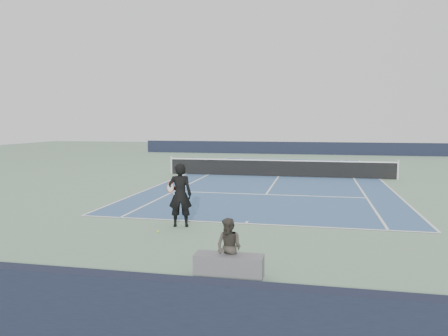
% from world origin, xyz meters
% --- Properties ---
extents(ground, '(80.00, 80.00, 0.00)m').
position_xyz_m(ground, '(0.00, 0.00, 0.00)').
color(ground, gray).
extents(court_surface, '(10.97, 23.77, 0.01)m').
position_xyz_m(court_surface, '(0.00, 0.00, 0.01)').
color(court_surface, '#365680').
rests_on(court_surface, ground).
extents(tennis_net, '(12.90, 0.10, 1.07)m').
position_xyz_m(tennis_net, '(0.00, 0.00, 0.50)').
color(tennis_net, silver).
rests_on(tennis_net, ground).
extents(windscreen_far, '(30.00, 0.25, 1.20)m').
position_xyz_m(windscreen_far, '(0.00, 17.88, 0.60)').
color(windscreen_far, black).
rests_on(windscreen_far, ground).
extents(windscreen_near, '(30.00, 0.25, 1.20)m').
position_xyz_m(windscreen_near, '(0.00, -19.88, 0.60)').
color(windscreen_near, black).
rests_on(windscreen_near, ground).
extents(tennis_player, '(0.85, 0.65, 1.90)m').
position_xyz_m(tennis_player, '(-1.86, -12.59, 0.95)').
color(tennis_player, black).
rests_on(tennis_player, ground).
extents(tennis_ball, '(0.07, 0.07, 0.07)m').
position_xyz_m(tennis_ball, '(-2.24, -13.43, 0.03)').
color(tennis_ball, '#B9E02D').
rests_on(tennis_ball, ground).
extents(spectator_bench, '(1.44, 0.98, 1.19)m').
position_xyz_m(spectator_bench, '(0.38, -16.43, 0.42)').
color(spectator_bench, '#5E5D62').
rests_on(spectator_bench, ground).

